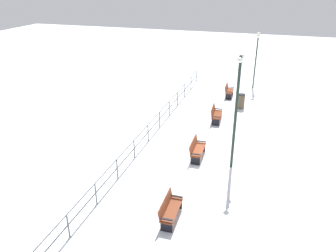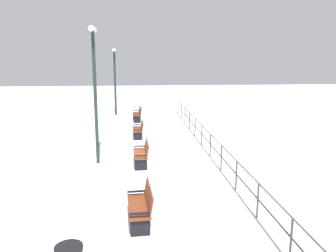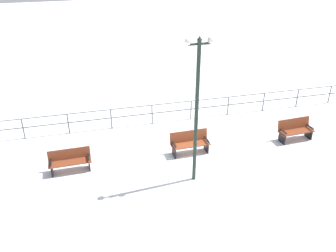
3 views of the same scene
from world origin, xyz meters
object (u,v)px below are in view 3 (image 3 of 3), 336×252
Objects in this scene: bench_fourth at (295,130)px; lamppost_middle at (197,98)px; bench_third at (190,143)px; bench_second at (70,161)px.

bench_fourth is 0.30× the size of lamppost_middle.
bench_third is 3.34m from lamppost_middle.
bench_second is 9.56m from bench_fourth.
bench_third is at bearing 89.85° from bench_second.
bench_second is 5.49m from lamppost_middle.
bench_second is 4.78m from bench_third.
bench_third is at bearing 167.84° from lamppost_middle.
bench_second is 0.30× the size of lamppost_middle.
lamppost_middle is (1.68, -5.16, 2.81)m from bench_fourth.
lamppost_middle is (1.67, 4.40, 2.84)m from bench_second.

